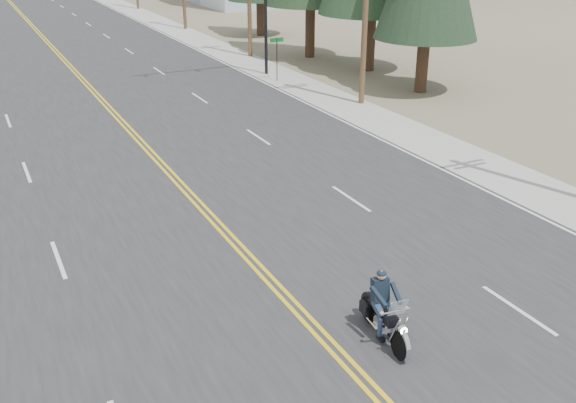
# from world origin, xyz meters

# --- Properties ---
(road) EXTENTS (20.00, 200.00, 0.01)m
(road) POSITION_xyz_m (0.00, 70.00, 0.01)
(road) COLOR #303033
(road) RESTS_ON ground
(sidewalk_right) EXTENTS (3.00, 200.00, 0.01)m
(sidewalk_right) POSITION_xyz_m (11.50, 70.00, 0.01)
(sidewalk_right) COLOR #A5A5A0
(sidewalk_right) RESTS_ON ground
(street_sign) EXTENTS (0.90, 0.06, 2.62)m
(street_sign) POSITION_xyz_m (10.80, 30.00, 1.80)
(street_sign) COLOR black
(street_sign) RESTS_ON ground
(motorcyclist) EXTENTS (1.19, 2.26, 1.69)m
(motorcyclist) POSITION_xyz_m (1.26, 4.54, 0.84)
(motorcyclist) COLOR black
(motorcyclist) RESTS_ON ground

